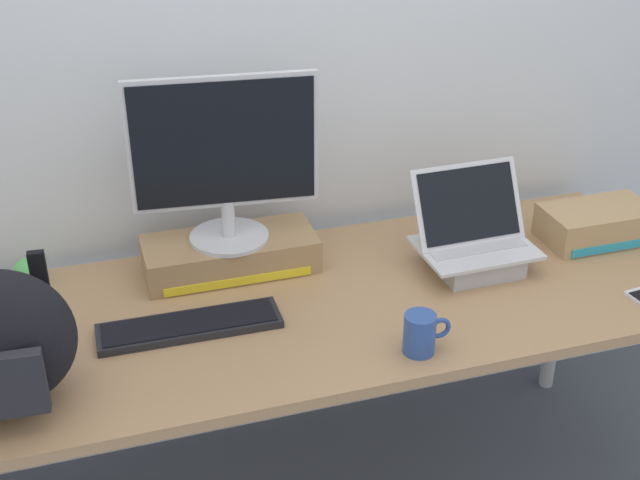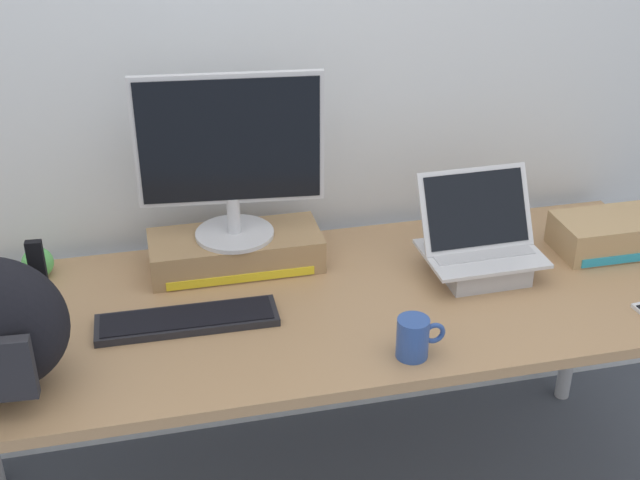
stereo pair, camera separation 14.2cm
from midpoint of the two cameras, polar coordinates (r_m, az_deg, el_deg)
The scene contains 9 objects.
back_wall at distance 2.42m, azimuth -5.22°, elevation 13.17°, with size 7.00×0.10×2.60m, color silver.
desk at distance 2.25m, azimuth -1.82°, elevation -5.50°, with size 2.05×0.76×0.74m.
toner_box_yellow at distance 2.35m, azimuth -7.81°, elevation -0.97°, with size 0.47×0.20×0.09m.
desktop_monitor at distance 2.22m, azimuth -8.29°, elevation 5.50°, with size 0.49×0.22×0.46m.
open_laptop at distance 2.36m, azimuth 8.62°, elevation -0.58°, with size 0.32×0.24×0.27m.
external_keyboard at distance 2.13m, azimuth -10.70°, elevation -5.74°, with size 0.45×0.13×0.02m.
coffee_mug at distance 2.01m, azimuth 4.78°, elevation -6.33°, with size 0.12×0.08×0.10m.
plush_toy at distance 2.40m, azimuth -20.70°, elevation -2.18°, with size 0.09×0.09×0.09m.
toner_box_cyan at distance 2.59m, azimuth 16.68°, elevation 1.04°, with size 0.32×0.18×0.10m.
Camera 1 is at (-0.56, -1.78, 1.93)m, focal length 47.43 mm.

